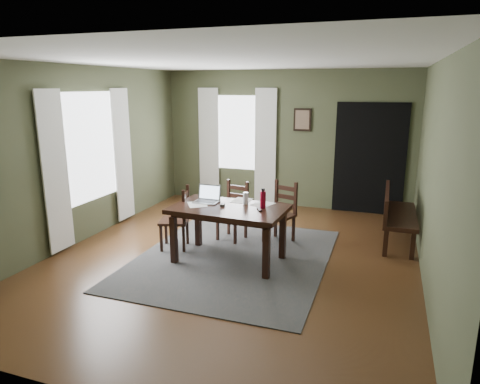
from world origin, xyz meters
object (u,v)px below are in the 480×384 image
at_px(chair_back_right, 281,213).
at_px(bench, 395,212).
at_px(laptop, 208,197).
at_px(dining_table, 229,214).
at_px(chair_back_left, 233,211).
at_px(water_bottle, 263,199).
at_px(chair_end, 177,219).

xyz_separation_m(chair_back_right, bench, (1.68, 0.54, 0.04)).
distance_m(bench, laptop, 2.91).
bearing_deg(dining_table, chair_back_left, 109.01).
distance_m(chair_back_right, bench, 1.76).
relative_size(bench, laptop, 4.35).
bearing_deg(chair_back_right, chair_back_left, -151.91).
distance_m(dining_table, water_bottle, 0.51).
bearing_deg(bench, chair_back_left, 105.37).
distance_m(chair_back_left, bench, 2.51).
bearing_deg(chair_back_left, bench, 27.06).
bearing_deg(bench, chair_end, 113.70).
xyz_separation_m(bench, water_bottle, (-1.71, -1.42, 0.40)).
relative_size(dining_table, laptop, 4.63).
bearing_deg(chair_back_right, laptop, -118.23).
distance_m(chair_end, water_bottle, 1.42).
bearing_deg(laptop, dining_table, -23.68).
relative_size(chair_end, chair_back_left, 1.02).
bearing_deg(water_bottle, dining_table, -166.81).
xyz_separation_m(chair_end, laptop, (0.51, -0.02, 0.38)).
height_order(dining_table, chair_back_left, chair_back_left).
height_order(laptop, water_bottle, water_bottle).
xyz_separation_m(chair_end, bench, (3.05, 1.34, 0.04)).
bearing_deg(bench, water_bottle, 129.69).
xyz_separation_m(dining_table, bench, (2.17, 1.53, -0.19)).
relative_size(dining_table, chair_back_left, 1.73).
relative_size(chair_end, bench, 0.63).
bearing_deg(dining_table, bench, 38.03).
height_order(bench, water_bottle, water_bottle).
height_order(chair_back_right, bench, chair_back_right).
distance_m(laptop, water_bottle, 0.84).
relative_size(laptop, water_bottle, 1.26).
bearing_deg(chair_end, chair_back_left, 120.08).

